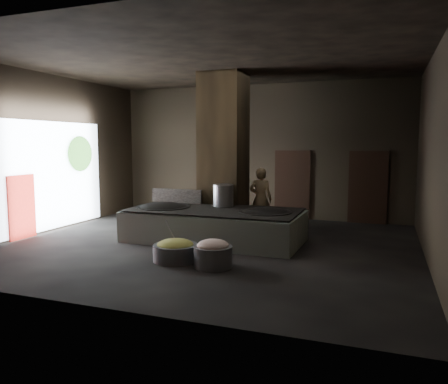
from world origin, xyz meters
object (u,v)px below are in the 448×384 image
at_px(wok_left, 163,210).
at_px(stock_pot, 223,195).
at_px(cook, 261,199).
at_px(veg_basin, 175,253).
at_px(wok_right, 265,215).
at_px(meat_basin, 213,257).
at_px(hearth_platform, 214,226).

height_order(wok_left, stock_pot, stock_pot).
distance_m(cook, veg_basin, 4.06).
bearing_deg(wok_right, wok_left, -177.95).
relative_size(stock_pot, meat_basin, 0.74).
xyz_separation_m(hearth_platform, veg_basin, (-0.07, -2.08, -0.21)).
distance_m(hearth_platform, wok_right, 1.40).
relative_size(wok_left, wok_right, 1.07).
bearing_deg(stock_pot, meat_basin, -73.68).
bearing_deg(stock_pot, wok_right, -21.04).
height_order(hearth_platform, veg_basin, hearth_platform).
relative_size(cook, meat_basin, 2.30).
bearing_deg(cook, veg_basin, 77.20).
bearing_deg(hearth_platform, veg_basin, -90.88).
bearing_deg(stock_pot, wok_left, -158.20).
relative_size(wok_right, cook, 0.72).
relative_size(cook, veg_basin, 1.90).
bearing_deg(meat_basin, hearth_platform, 111.12).
distance_m(stock_pot, meat_basin, 3.06).
bearing_deg(meat_basin, wok_left, 136.48).
relative_size(wok_right, veg_basin, 1.37).
bearing_deg(hearth_platform, stock_pot, 85.98).
bearing_deg(meat_basin, stock_pot, 106.32).
height_order(wok_right, stock_pot, stock_pot).
height_order(cook, meat_basin, cook).
height_order(wok_left, veg_basin, wok_left).
bearing_deg(veg_basin, stock_pot, 87.29).
height_order(hearth_platform, stock_pot, stock_pot).
distance_m(cook, meat_basin, 4.14).
height_order(wok_left, wok_right, wok_left).
bearing_deg(cook, wok_left, 39.58).
bearing_deg(cook, stock_pot, 60.60).
bearing_deg(cook, hearth_platform, 66.93).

